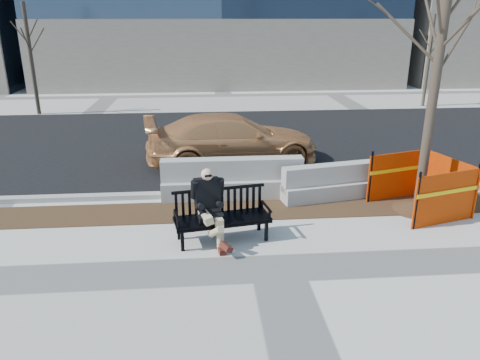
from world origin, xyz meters
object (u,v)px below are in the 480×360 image
at_px(bench, 223,240).
at_px(seated_man, 210,240).
at_px(sedan, 232,163).
at_px(jersey_barrier_left, 233,196).
at_px(tree_fence, 417,210).
at_px(jersey_barrier_right, 341,197).

bearing_deg(bench, seated_man, 168.47).
height_order(seated_man, sedan, sedan).
bearing_deg(jersey_barrier_left, seated_man, -104.95).
distance_m(tree_fence, jersey_barrier_left, 4.34).
xyz_separation_m(sedan, jersey_barrier_right, (2.47, -2.95, 0.00)).
bearing_deg(jersey_barrier_right, jersey_barrier_left, 163.74).
xyz_separation_m(seated_man, jersey_barrier_left, (0.61, 2.31, 0.00)).
height_order(bench, seated_man, seated_man).
bearing_deg(jersey_barrier_left, jersey_barrier_right, -5.54).
relative_size(sedan, jersey_barrier_left, 1.48).
relative_size(seated_man, sedan, 0.29).
height_order(bench, tree_fence, tree_fence).
bearing_deg(jersey_barrier_right, sedan, 119.21).
bearing_deg(sedan, bench, 165.60).
relative_size(bench, jersey_barrier_left, 0.56).
xyz_separation_m(tree_fence, jersey_barrier_left, (-4.18, 1.18, 0.00)).
relative_size(tree_fence, jersey_barrier_left, 1.83).
xyz_separation_m(bench, seated_man, (-0.26, 0.01, 0.00)).
relative_size(tree_fence, sedan, 1.24).
relative_size(jersey_barrier_left, jersey_barrier_right, 1.13).
distance_m(bench, seated_man, 0.26).
distance_m(sedan, jersey_barrier_left, 2.70).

